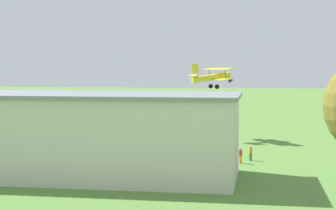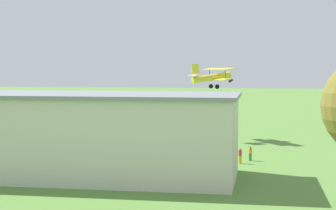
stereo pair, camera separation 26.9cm
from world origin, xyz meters
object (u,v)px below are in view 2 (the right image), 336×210
biplane (213,76)px  person_beside_truck (250,154)px  hangar (58,134)px  person_near_hangar_door (240,156)px

biplane → person_beside_truck: (-5.37, 18.36, -8.13)m
hangar → person_beside_truck: bearing=-147.8°
biplane → person_beside_truck: biplane is taller
hangar → person_beside_truck: size_ratio=21.88×
person_beside_truck → person_near_hangar_door: 2.28m
hangar → biplane: 32.47m
biplane → person_near_hangar_door: biplane is taller
hangar → person_near_hangar_door: 19.35m
person_near_hangar_door → biplane: bearing=-78.0°
hangar → person_near_hangar_door: bearing=-151.2°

